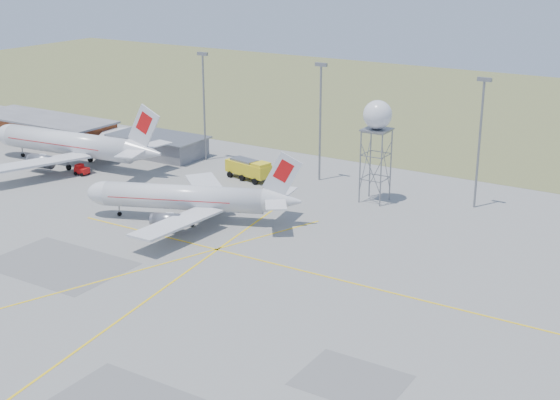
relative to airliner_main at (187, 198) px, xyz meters
The scene contains 12 objects.
ground 40.96m from the airliner_main, 66.17° to the right, with size 400.00×400.00×0.00m, color gray.
grass_strip 104.03m from the airliner_main, 80.87° to the left, with size 400.00×120.00×0.03m, color olive.
building_orange 63.51m from the airliner_main, 157.14° to the left, with size 33.00×12.00×4.30m.
building_grey 39.06m from the airliner_main, 136.92° to the left, with size 19.00×10.00×3.90m.
mast_a 35.19m from the airliner_main, 122.85° to the left, with size 2.20×0.50×20.50m.
mast_b 30.63m from the airliner_main, 77.24° to the left, with size 2.20×0.50×20.50m.
mast_c 45.67m from the airliner_main, 39.73° to the left, with size 2.20×0.50×20.50m.
airliner_main is the anchor object (origin of this frame).
airliner_far 39.38m from the airliner_main, 161.41° to the left, with size 38.49×37.27×13.10m.
radar_tower 30.90m from the airliner_main, 49.18° to the left, with size 4.55×4.55×16.47m.
fire_truck 22.82m from the airliner_main, 100.36° to the left, with size 9.28×4.94×3.55m.
baggage_tug 32.49m from the airliner_main, 164.38° to the left, with size 2.48×2.00×1.90m.
Camera 1 is at (53.79, -48.73, 39.71)m, focal length 50.00 mm.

